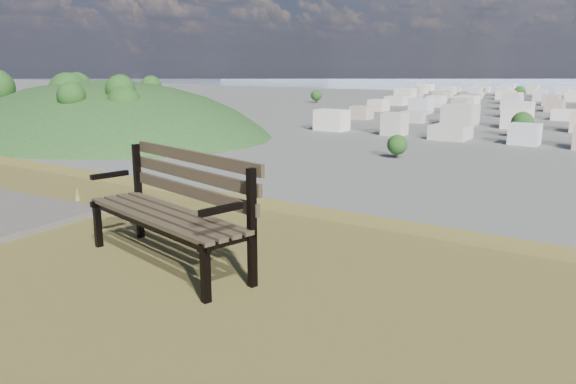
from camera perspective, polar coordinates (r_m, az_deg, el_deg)
The scene contains 2 objects.
park_bench at distance 5.17m, azimuth -11.43°, elevation -1.01°, with size 2.02×1.05×1.01m.
green_wooded_hill at distance 230.64m, azimuth -18.16°, elevation 5.64°, with size 160.16×128.13×80.08m.
Camera 1 is at (2.48, -1.53, 26.79)m, focal length 35.00 mm.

